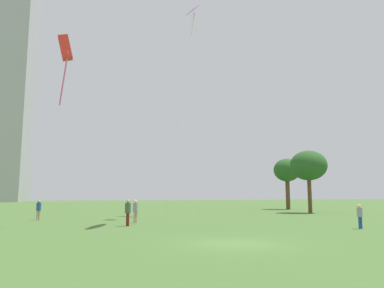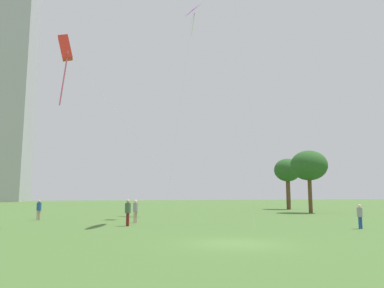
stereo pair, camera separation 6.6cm
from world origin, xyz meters
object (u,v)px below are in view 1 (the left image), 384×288
Objects in this scene: person_standing_3 at (128,211)px; distant_highrise_0 at (3,55)px; park_tree_1 at (308,166)px; person_standing_2 at (39,208)px; park_tree_0 at (287,171)px; kite_flying_1 at (65,49)px; kite_flying_0 at (193,13)px; person_standing_5 at (360,215)px; person_standing_0 at (135,210)px.

distant_highrise_0 reaches higher than person_standing_3.
distant_highrise_0 is at bearing 118.17° from park_tree_1.
park_tree_0 reaches higher than person_standing_2.
distant_highrise_0 is (-57.62, 89.97, 45.36)m from park_tree_0.
distant_highrise_0 is (-25.62, 113.19, 38.80)m from kite_flying_1.
kite_flying_0 is at bearing 30.44° from kite_flying_1.
kite_flying_0 reaches higher than person_standing_5.
person_standing_0 is 9.34m from person_standing_2.
person_standing_0 is 2.92m from person_standing_3.
kite_flying_0 is (13.51, -1.35, 19.35)m from person_standing_2.
kite_flying_0 is at bearing -54.34° from person_standing_3.
person_standing_3 is at bearing -152.09° from park_tree_1.
distant_highrise_0 is (-53.96, 100.76, 45.49)m from park_tree_1.
park_tree_1 is (16.72, 5.60, -14.63)m from kite_flying_0.
person_standing_3 is at bearing -72.63° from distant_highrise_0.
kite_flying_0 is (6.95, 6.94, 19.28)m from person_standing_3.
distant_highrise_0 is at bearing 102.75° from kite_flying_1.
distant_highrise_0 is at bearing 109.30° from kite_flying_0.
park_tree_0 is at bearing 0.99° from person_standing_0.
person_standing_5 is (20.59, -14.89, -0.10)m from person_standing_2.
person_standing_5 is (13.08, -9.35, -0.13)m from person_standing_0.
person_standing_3 is 0.02× the size of distant_highrise_0.
person_standing_3 is at bearing 108.52° from person_standing_2.
kite_flying_0 is 0.21× the size of distant_highrise_0.
person_standing_2 is 0.23× the size of park_tree_1.
person_standing_5 is at bearing -124.44° from person_standing_3.
kite_flying_0 reaches higher than person_standing_3.
kite_flying_1 is 122.37m from distant_highrise_0.
distant_highrise_0 reaches higher than person_standing_2.
park_tree_1 is (22.72, 9.79, 4.69)m from person_standing_0.
park_tree_1 is (-3.66, -10.80, -0.13)m from park_tree_0.
person_standing_2 is 10.57m from person_standing_3.
park_tree_0 is 1.02× the size of park_tree_1.
person_standing_3 is 127.55m from distant_highrise_0.
person_standing_3 is at bearing -139.51° from park_tree_0.
person_standing_0 is 12.97m from kite_flying_1.
person_standing_5 is at bearing -116.74° from park_tree_1.
person_standing_3 is 27.19m from park_tree_1.
park_tree_1 is at bearing 18.51° from kite_flying_0.
person_standing_0 is 33.80m from park_tree_0.
person_standing_5 is 0.07× the size of kite_flying_0.
distant_highrise_0 reaches higher than park_tree_1.
park_tree_0 reaches higher than park_tree_1.
park_tree_0 is 11.40m from park_tree_1.
distant_highrise_0 is (-30.29, 113.30, 50.14)m from person_standing_3.
park_tree_0 is at bearing 71.28° from park_tree_1.
person_standing_2 is 0.08× the size of kite_flying_0.
person_standing_3 is at bearing -1.43° from kite_flying_1.
person_standing_0 is at bearing -142.03° from park_tree_0.
person_standing_0 is 20.66m from kite_flying_0.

